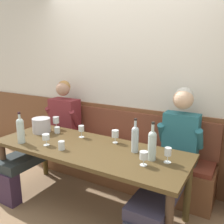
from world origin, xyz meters
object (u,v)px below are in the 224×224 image
(ice_bucket, at_px, (41,125))
(water_tumbler_left, at_px, (57,130))
(wine_glass_by_bottle, at_px, (168,152))
(wine_bottle_clear_water, at_px, (152,144))
(wine_glass_mid_right, at_px, (46,137))
(wine_glass_left_end, at_px, (144,156))
(person_center_right_seat, at_px, (50,133))
(wine_bottle_amber_mid, at_px, (21,130))
(wall_bench, at_px, (118,162))
(wine_glass_mid_left, at_px, (56,121))
(wine_glass_near_bucket, at_px, (115,134))
(person_left_seat, at_px, (171,158))
(water_tumbler_center, at_px, (62,145))
(dining_table, at_px, (88,154))
(water_tumbler_right, at_px, (21,131))
(wine_bottle_green_tall, at_px, (135,138))
(wine_glass_right_end, at_px, (81,129))

(ice_bucket, relative_size, water_tumbler_left, 2.94)
(wine_glass_by_bottle, bearing_deg, wine_bottle_clear_water, -173.04)
(wine_glass_mid_right, xyz_separation_m, wine_glass_by_bottle, (1.26, 0.24, 0.01))
(wine_glass_left_end, bearing_deg, person_center_right_seat, 164.41)
(wine_bottle_amber_mid, distance_m, wine_glass_by_bottle, 1.59)
(wall_bench, relative_size, wine_glass_mid_left, 14.92)
(wine_glass_near_bucket, bearing_deg, wine_bottle_clear_water, -22.60)
(person_center_right_seat, distance_m, wine_glass_mid_right, 0.72)
(wine_glass_left_end, bearing_deg, wine_bottle_clear_water, 81.67)
(person_left_seat, bearing_deg, wine_bottle_clear_water, -110.53)
(water_tumbler_center, bearing_deg, dining_table, 45.53)
(wall_bench, height_order, water_tumbler_right, wall_bench)
(wine_bottle_green_tall, bearing_deg, dining_table, -164.78)
(wine_bottle_clear_water, relative_size, wine_glass_mid_left, 2.25)
(wine_glass_mid_left, xyz_separation_m, water_tumbler_center, (0.53, -0.50, -0.07))
(wine_glass_right_end, bearing_deg, wine_bottle_amber_mid, -134.26)
(wine_bottle_amber_mid, distance_m, water_tumbler_right, 0.33)
(wine_glass_by_bottle, distance_m, water_tumbler_center, 1.07)
(wine_glass_right_end, relative_size, water_tumbler_center, 1.55)
(person_center_right_seat, relative_size, wine_bottle_clear_water, 3.59)
(wall_bench, distance_m, wine_bottle_amber_mid, 1.33)
(person_center_right_seat, distance_m, wine_glass_by_bottle, 1.76)
(wall_bench, distance_m, wine_bottle_green_tall, 0.94)
(dining_table, bearing_deg, person_center_right_seat, 159.29)
(wine_glass_mid_left, height_order, water_tumbler_right, wine_glass_mid_left)
(wine_glass_mid_left, bearing_deg, wine_glass_near_bucket, -3.03)
(person_left_seat, xyz_separation_m, water_tumbler_center, (-1.00, -0.53, 0.12))
(wine_glass_mid_left, distance_m, wine_glass_near_bucket, 0.91)
(wine_glass_near_bucket, bearing_deg, wine_glass_mid_right, -144.26)
(wine_glass_right_end, bearing_deg, wine_bottle_green_tall, -6.16)
(water_tumbler_center, bearing_deg, water_tumbler_right, 170.63)
(wall_bench, bearing_deg, person_left_seat, -23.15)
(wine_glass_mid_right, xyz_separation_m, wine_glass_left_end, (1.10, 0.08, 0.00))
(wine_glass_mid_left, bearing_deg, water_tumbler_left, -43.90)
(wall_bench, xyz_separation_m, wine_bottle_green_tall, (0.48, -0.54, 0.60))
(wine_glass_near_bucket, distance_m, water_tumbler_center, 0.59)
(wine_glass_mid_right, bearing_deg, dining_table, 23.53)
(wine_glass_mid_right, distance_m, wine_glass_left_end, 1.10)
(wine_glass_near_bucket, bearing_deg, person_left_seat, 6.99)
(dining_table, height_order, person_center_right_seat, person_center_right_seat)
(person_left_seat, height_order, wine_glass_mid_right, person_left_seat)
(person_center_right_seat, xyz_separation_m, water_tumbler_center, (0.70, -0.53, 0.14))
(wine_glass_mid_right, bearing_deg, wall_bench, 63.97)
(wine_glass_mid_right, xyz_separation_m, wine_glass_mid_left, (-0.30, 0.49, 0.02))
(ice_bucket, relative_size, wine_glass_by_bottle, 1.57)
(person_left_seat, bearing_deg, wine_glass_right_end, -173.46)
(water_tumbler_left, distance_m, water_tumbler_right, 0.44)
(dining_table, relative_size, wine_bottle_green_tall, 6.09)
(water_tumbler_center, xyz_separation_m, water_tumbler_right, (-0.76, 0.13, -0.01))
(person_center_right_seat, bearing_deg, water_tumbler_left, -27.56)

